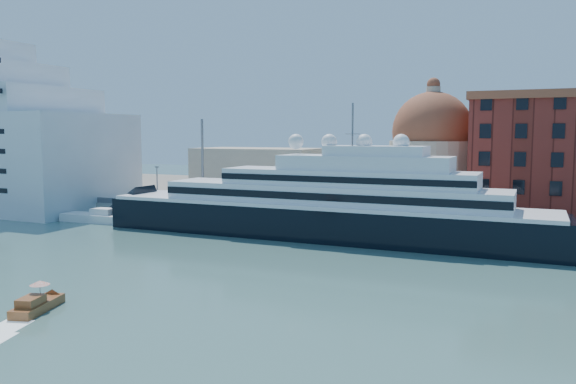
% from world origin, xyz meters
% --- Properties ---
extents(ground, '(400.00, 400.00, 0.00)m').
position_xyz_m(ground, '(0.00, 0.00, 0.00)').
color(ground, '#355C5C').
rests_on(ground, ground).
extents(quay, '(180.00, 10.00, 2.50)m').
position_xyz_m(quay, '(0.00, 34.00, 1.25)').
color(quay, gray).
rests_on(quay, ground).
extents(land, '(260.00, 72.00, 2.00)m').
position_xyz_m(land, '(0.00, 75.00, 1.00)').
color(land, slate).
rests_on(land, ground).
extents(quay_fence, '(180.00, 0.10, 1.20)m').
position_xyz_m(quay_fence, '(0.00, 29.50, 3.10)').
color(quay_fence, slate).
rests_on(quay_fence, quay).
extents(superyacht, '(87.99, 12.20, 26.30)m').
position_xyz_m(superyacht, '(6.74, 23.00, 4.54)').
color(superyacht, black).
rests_on(superyacht, ground).
extents(service_barge, '(13.74, 5.38, 3.03)m').
position_xyz_m(service_barge, '(-37.52, 20.66, 0.87)').
color(service_barge, white).
rests_on(service_barge, ground).
extents(water_taxi, '(3.92, 6.89, 3.11)m').
position_xyz_m(water_taxi, '(-1.96, -25.79, 0.75)').
color(water_taxi, brown).
rests_on(water_taxi, ground).
extents(church, '(66.00, 18.00, 25.50)m').
position_xyz_m(church, '(6.39, 57.72, 10.91)').
color(church, beige).
rests_on(church, land).
extents(lamp_posts, '(120.80, 2.40, 18.00)m').
position_xyz_m(lamp_posts, '(-12.67, 32.27, 9.84)').
color(lamp_posts, slate).
rests_on(lamp_posts, quay).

